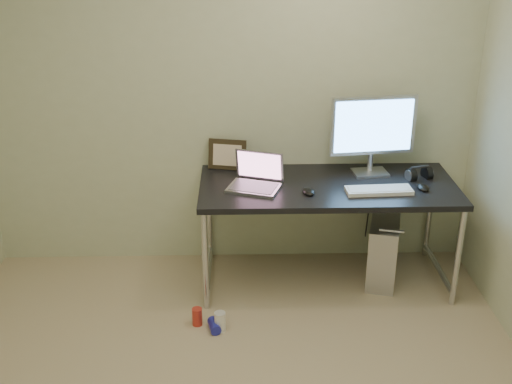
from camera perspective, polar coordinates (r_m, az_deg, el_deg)
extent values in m
cube|color=beige|center=(4.54, -2.41, 8.33)|extent=(3.50, 0.02, 2.50)
cube|color=black|center=(4.39, 6.41, 0.46)|extent=(1.74, 0.76, 0.04)
cylinder|color=silver|center=(4.22, -4.54, -6.18)|extent=(0.04, 0.04, 0.71)
cylinder|color=silver|center=(4.82, -4.17, -2.14)|extent=(0.04, 0.04, 0.71)
cylinder|color=silver|center=(4.45, 17.51, -5.63)|extent=(0.04, 0.04, 0.71)
cylinder|color=silver|center=(5.02, 15.16, -1.85)|extent=(0.04, 0.04, 0.71)
cylinder|color=silver|center=(4.65, -4.24, -7.03)|extent=(0.04, 0.68, 0.04)
cylinder|color=silver|center=(4.86, 15.89, -6.51)|extent=(0.04, 0.68, 0.04)
cube|color=silver|center=(4.68, 11.22, -5.11)|extent=(0.30, 0.48, 0.47)
cylinder|color=#B7B8BF|center=(4.40, 11.98, -3.39)|extent=(0.17, 0.06, 0.02)
cylinder|color=#B7B8BF|center=(4.73, 11.00, -1.34)|extent=(0.17, 0.06, 0.02)
cylinder|color=black|center=(4.88, 10.00, -1.53)|extent=(0.01, 0.16, 0.69)
cylinder|color=black|center=(4.89, 11.06, -1.82)|extent=(0.02, 0.11, 0.71)
cylinder|color=red|center=(4.21, -5.25, -10.98)|extent=(0.07, 0.07, 0.12)
cylinder|color=white|center=(4.15, -3.22, -11.43)|extent=(0.09, 0.09, 0.13)
cylinder|color=#2226A9|center=(4.17, -3.73, -11.78)|extent=(0.09, 0.14, 0.07)
cube|color=#B7B8BF|center=(4.27, -0.20, 0.36)|extent=(0.39, 0.33, 0.02)
cube|color=slate|center=(4.27, -0.20, 0.49)|extent=(0.34, 0.28, 0.00)
cube|color=gray|center=(4.34, 0.33, 2.40)|extent=(0.33, 0.15, 0.21)
cube|color=#7B4C62|center=(4.34, 0.33, 2.37)|extent=(0.29, 0.13, 0.18)
cube|color=#B7B8BF|center=(4.60, 10.09, 1.72)|extent=(0.26, 0.20, 0.02)
cylinder|color=#B7B8BF|center=(4.59, 10.11, 2.67)|extent=(0.04, 0.04, 0.13)
cube|color=#B7B8BF|center=(4.49, 10.38, 5.86)|extent=(0.60, 0.11, 0.41)
cube|color=#5FA9FD|center=(4.47, 10.44, 5.77)|extent=(0.54, 0.07, 0.36)
cube|color=white|center=(4.30, 10.87, 0.14)|extent=(0.44, 0.17, 0.03)
ellipsoid|color=black|center=(4.41, 14.64, 0.49)|extent=(0.08, 0.12, 0.04)
ellipsoid|color=black|center=(4.22, 4.71, 0.14)|extent=(0.10, 0.13, 0.04)
cylinder|color=black|center=(4.57, 13.54, 1.52)|extent=(0.07, 0.11, 0.10)
cylinder|color=black|center=(4.60, 15.04, 1.53)|extent=(0.07, 0.11, 0.10)
cube|color=black|center=(4.56, 14.36, 2.17)|extent=(0.13, 0.05, 0.01)
cube|color=black|center=(4.59, -2.58, 3.35)|extent=(0.28, 0.13, 0.22)
cylinder|color=silver|center=(4.57, 1.24, 2.50)|extent=(0.01, 0.01, 0.10)
cylinder|color=white|center=(4.55, 1.25, 3.21)|extent=(0.05, 0.03, 0.04)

